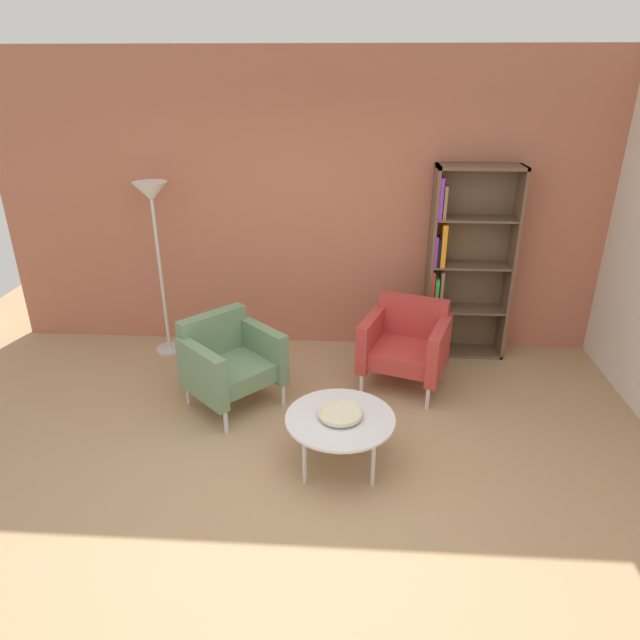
# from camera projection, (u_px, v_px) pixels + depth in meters

# --- Properties ---
(ground_plane) EXTENTS (8.32, 8.32, 0.00)m
(ground_plane) POSITION_uv_depth(u_px,v_px,m) (296.00, 493.00, 3.91)
(ground_plane) COLOR tan
(brick_back_panel) EXTENTS (6.40, 0.12, 2.90)m
(brick_back_panel) POSITION_uv_depth(u_px,v_px,m) (318.00, 207.00, 5.56)
(brick_back_panel) COLOR #B2664C
(brick_back_panel) RESTS_ON ground_plane
(bookshelf_tall) EXTENTS (0.80, 0.30, 1.90)m
(bookshelf_tall) POSITION_uv_depth(u_px,v_px,m) (462.00, 266.00, 5.50)
(bookshelf_tall) COLOR brown
(bookshelf_tall) RESTS_ON ground_plane
(coffee_table_low) EXTENTS (0.80, 0.80, 0.40)m
(coffee_table_low) POSITION_uv_depth(u_px,v_px,m) (340.00, 421.00, 4.07)
(coffee_table_low) COLOR silver
(coffee_table_low) RESTS_ON ground_plane
(decorative_bowl) EXTENTS (0.32, 0.32, 0.05)m
(decorative_bowl) POSITION_uv_depth(u_px,v_px,m) (340.00, 413.00, 4.04)
(decorative_bowl) COLOR beige
(decorative_bowl) RESTS_ON coffee_table_low
(armchair_spare_guest) EXTENTS (0.88, 0.84, 0.78)m
(armchair_spare_guest) POSITION_uv_depth(u_px,v_px,m) (406.00, 343.00, 5.12)
(armchair_spare_guest) COLOR #B73833
(armchair_spare_guest) RESTS_ON ground_plane
(armchair_corner_red) EXTENTS (0.95, 0.95, 0.78)m
(armchair_corner_red) POSITION_uv_depth(u_px,v_px,m) (229.00, 360.00, 4.82)
(armchair_corner_red) COLOR slate
(armchair_corner_red) RESTS_ON ground_plane
(floor_lamp_torchiere) EXTENTS (0.32, 0.32, 1.74)m
(floor_lamp_torchiere) POSITION_uv_depth(u_px,v_px,m) (153.00, 213.00, 5.31)
(floor_lamp_torchiere) COLOR silver
(floor_lamp_torchiere) RESTS_ON ground_plane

